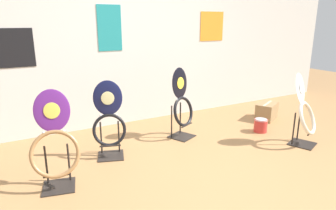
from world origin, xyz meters
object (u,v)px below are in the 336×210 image
object	(u,v)px
toilet_seat_display_white_plain	(305,114)
toilet_seat_display_jazz_black	(182,105)
storage_box	(267,111)
toilet_seat_display_purple_note	(55,147)
paint_can	(261,125)
toilet_seat_display_navy_moon	(109,121)

from	to	relation	value
toilet_seat_display_white_plain	toilet_seat_display_jazz_black	xyz separation A→B (m)	(-1.16, 0.92, 0.03)
storage_box	toilet_seat_display_purple_note	bearing A→B (deg)	-170.87
toilet_seat_display_jazz_black	toilet_seat_display_purple_note	bearing A→B (deg)	-162.57
toilet_seat_display_white_plain	toilet_seat_display_jazz_black	bearing A→B (deg)	141.67
toilet_seat_display_white_plain	toilet_seat_display_purple_note	bearing A→B (deg)	171.59
toilet_seat_display_purple_note	toilet_seat_display_jazz_black	size ratio (longest dim) A/B	0.98
paint_can	storage_box	xyz separation A→B (m)	(0.49, 0.36, 0.03)
storage_box	toilet_seat_display_white_plain	bearing A→B (deg)	-111.70
toilet_seat_display_navy_moon	toilet_seat_display_jazz_black	xyz separation A→B (m)	(1.00, 0.12, 0.01)
toilet_seat_display_white_plain	toilet_seat_display_jazz_black	world-z (taller)	toilet_seat_display_jazz_black
toilet_seat_display_purple_note	storage_box	bearing A→B (deg)	9.13
toilet_seat_display_purple_note	toilet_seat_display_navy_moon	xyz separation A→B (m)	(0.62, 0.39, 0.02)
paint_can	storage_box	bearing A→B (deg)	36.18
toilet_seat_display_navy_moon	storage_box	bearing A→B (deg)	2.61
toilet_seat_display_purple_note	toilet_seat_display_jazz_black	distance (m)	1.69
toilet_seat_display_purple_note	toilet_seat_display_navy_moon	bearing A→B (deg)	32.18
toilet_seat_display_white_plain	toilet_seat_display_navy_moon	distance (m)	2.30
toilet_seat_display_purple_note	storage_box	size ratio (longest dim) A/B	1.98
toilet_seat_display_jazz_black	storage_box	distance (m)	1.55
toilet_seat_display_jazz_black	paint_can	xyz separation A→B (m)	(1.04, -0.36, -0.33)
toilet_seat_display_navy_moon	storage_box	distance (m)	2.54
toilet_seat_display_jazz_black	toilet_seat_display_navy_moon	bearing A→B (deg)	-173.27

